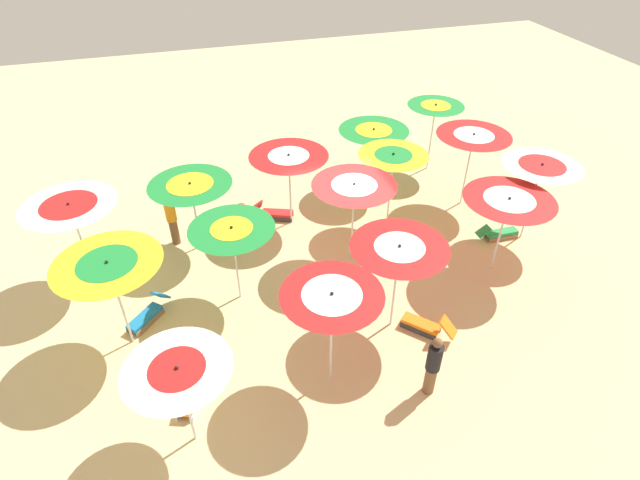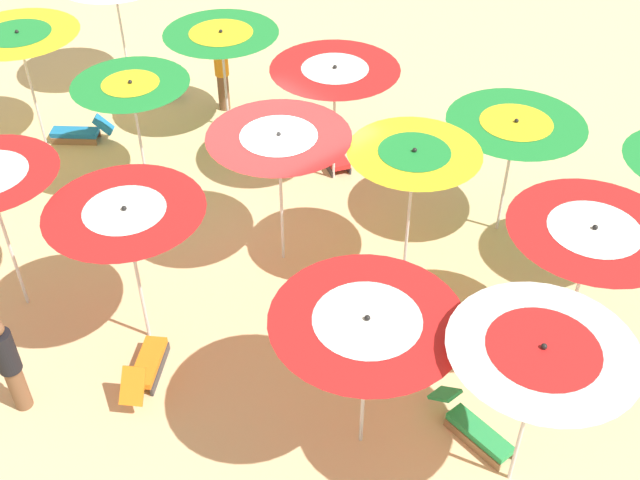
% 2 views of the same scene
% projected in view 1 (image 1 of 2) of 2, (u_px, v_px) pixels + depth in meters
% --- Properties ---
extents(ground, '(41.62, 41.62, 0.04)m').
position_uv_depth(ground, '(338.00, 260.00, 14.12)').
color(ground, beige).
extents(beach_umbrella_0, '(1.91, 1.91, 2.45)m').
position_uv_depth(beach_umbrella_0, '(435.00, 110.00, 16.89)').
color(beach_umbrella_0, silver).
rests_on(beach_umbrella_0, ground).
extents(beach_umbrella_1, '(2.23, 2.23, 2.22)m').
position_uv_depth(beach_umbrella_1, '(373.00, 135.00, 15.90)').
color(beach_umbrella_1, silver).
rests_on(beach_umbrella_1, ground).
extents(beach_umbrella_2, '(2.28, 2.28, 2.36)m').
position_uv_depth(beach_umbrella_2, '(289.00, 161.00, 14.26)').
color(beach_umbrella_2, silver).
rests_on(beach_umbrella_2, ground).
extents(beach_umbrella_3, '(2.25, 2.25, 2.16)m').
position_uv_depth(beach_umbrella_3, '(191.00, 189.00, 13.40)').
color(beach_umbrella_3, silver).
rests_on(beach_umbrella_3, ground).
extents(beach_umbrella_4, '(2.27, 2.27, 2.46)m').
position_uv_depth(beach_umbrella_4, '(71.00, 211.00, 12.09)').
color(beach_umbrella_4, silver).
rests_on(beach_umbrella_4, ground).
extents(beach_umbrella_5, '(2.24, 2.24, 2.48)m').
position_uv_depth(beach_umbrella_5, '(473.00, 141.00, 15.06)').
color(beach_umbrella_5, silver).
rests_on(beach_umbrella_5, ground).
extents(beach_umbrella_6, '(1.98, 1.98, 2.44)m').
position_uv_depth(beach_umbrella_6, '(393.00, 160.00, 14.12)').
color(beach_umbrella_6, silver).
rests_on(beach_umbrella_6, ground).
extents(beach_umbrella_7, '(2.20, 2.20, 2.46)m').
position_uv_depth(beach_umbrella_7, '(354.00, 190.00, 12.80)').
color(beach_umbrella_7, silver).
rests_on(beach_umbrella_7, ground).
extents(beach_umbrella_8, '(2.04, 2.04, 2.23)m').
position_uv_depth(beach_umbrella_8, '(232.00, 234.00, 11.70)').
color(beach_umbrella_8, silver).
rests_on(beach_umbrella_8, ground).
extents(beach_umbrella_9, '(2.27, 2.27, 2.45)m').
position_uv_depth(beach_umbrella_9, '(109.00, 270.00, 10.39)').
color(beach_umbrella_9, silver).
rests_on(beach_umbrella_9, ground).
extents(beach_umbrella_10, '(2.11, 2.11, 2.47)m').
position_uv_depth(beach_umbrella_10, '(540.00, 172.00, 13.62)').
color(beach_umbrella_10, silver).
rests_on(beach_umbrella_10, ground).
extents(beach_umbrella_11, '(2.29, 2.29, 2.32)m').
position_uv_depth(beach_umbrella_11, '(508.00, 204.00, 12.52)').
color(beach_umbrella_11, silver).
rests_on(beach_umbrella_11, ground).
extents(beach_umbrella_12, '(2.16, 2.16, 2.44)m').
position_uv_depth(beach_umbrella_12, '(399.00, 253.00, 10.81)').
color(beach_umbrella_12, silver).
rests_on(beach_umbrella_12, ground).
extents(beach_umbrella_13, '(2.01, 2.01, 2.54)m').
position_uv_depth(beach_umbrella_13, '(332.00, 301.00, 9.51)').
color(beach_umbrella_13, silver).
rests_on(beach_umbrella_13, ground).
extents(beach_umbrella_14, '(1.92, 1.92, 2.18)m').
position_uv_depth(beach_umbrella_14, '(179.00, 375.00, 8.59)').
color(beach_umbrella_14, silver).
rests_on(beach_umbrella_14, ground).
extents(lounger_0, '(0.79, 1.26, 0.67)m').
position_uv_depth(lounger_0, '(122.00, 263.00, 13.66)').
color(lounger_0, silver).
rests_on(lounger_0, ground).
extents(lounger_1, '(0.34, 1.32, 0.51)m').
position_uv_depth(lounger_1, '(499.00, 233.00, 14.77)').
color(lounger_1, olive).
rests_on(lounger_1, ground).
extents(lounger_2, '(0.83, 1.36, 0.55)m').
position_uv_depth(lounger_2, '(274.00, 213.00, 15.60)').
color(lounger_2, '#333338').
rests_on(lounger_2, ground).
extents(lounger_3, '(1.11, 0.67, 0.62)m').
position_uv_depth(lounger_3, '(189.00, 394.00, 10.32)').
color(lounger_3, silver).
rests_on(lounger_3, ground).
extents(lounger_4, '(1.18, 1.12, 0.63)m').
position_uv_depth(lounger_4, '(426.00, 325.00, 11.85)').
color(lounger_4, '#333338').
rests_on(lounger_4, ground).
extents(lounger_5, '(1.14, 1.12, 0.56)m').
position_uv_depth(lounger_5, '(147.00, 315.00, 12.13)').
color(lounger_5, olive).
rests_on(lounger_5, ground).
extents(beachgoer_0, '(0.30, 0.30, 1.74)m').
position_uv_depth(beachgoer_0, '(171.00, 217.00, 14.16)').
color(beachgoer_0, brown).
rests_on(beachgoer_0, ground).
extents(beachgoer_1, '(0.30, 0.30, 1.60)m').
position_uv_depth(beachgoer_1, '(433.00, 365.00, 10.13)').
color(beachgoer_1, brown).
rests_on(beachgoer_1, ground).
extents(beach_ball, '(0.35, 0.35, 0.35)m').
position_uv_depth(beach_ball, '(242.00, 208.00, 15.84)').
color(beach_ball, red).
rests_on(beach_ball, ground).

